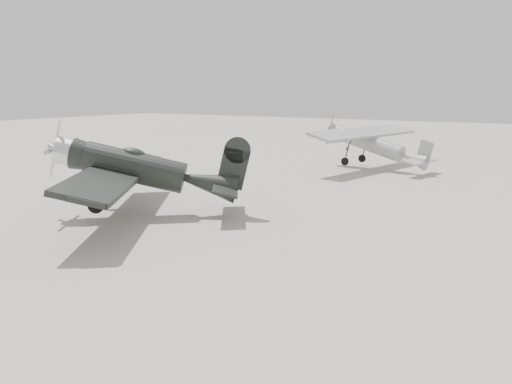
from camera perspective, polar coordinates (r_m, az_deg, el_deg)
ground at (r=20.81m, az=-3.92°, el=-3.96°), size 160.00×160.00×0.00m
lowwing_monoplane at (r=22.80m, az=-12.61°, el=2.45°), size 9.78×11.15×3.90m
highwing_monoplane at (r=36.80m, az=13.16°, el=5.75°), size 8.32×11.63×3.29m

